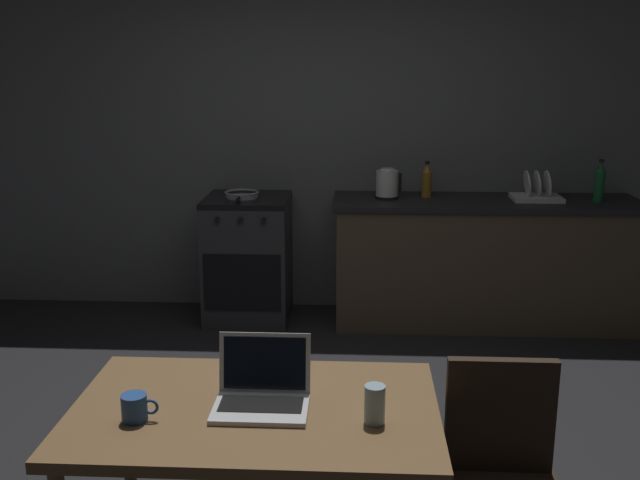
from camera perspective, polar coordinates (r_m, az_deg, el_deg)
ground_plane at (r=3.72m, az=-2.18°, el=-16.62°), size 12.00×12.00×0.00m
back_wall at (r=5.51m, az=3.03°, el=9.02°), size 6.40×0.10×2.82m
kitchen_counter at (r=5.42m, az=12.56°, el=-1.63°), size 2.16×0.64×0.91m
stove_oven at (r=5.40m, az=-5.61°, el=-1.43°), size 0.60×0.62×0.91m
dining_table at (r=2.61m, az=-5.04°, el=-14.22°), size 1.25×0.79×0.74m
chair at (r=2.70m, az=14.03°, el=-17.24°), size 0.40×0.40×0.89m
laptop at (r=2.56m, az=-4.53°, el=-11.80°), size 0.32×0.26×0.23m
electric_kettle at (r=5.22m, az=5.24°, el=4.34°), size 0.18×0.16×0.22m
bottle at (r=5.42m, az=20.92°, el=4.24°), size 0.07×0.07×0.30m
frying_pan at (r=5.27m, az=-6.12°, el=3.55°), size 0.25×0.42×0.05m
coffee_mug at (r=2.53m, az=-14.19°, el=-12.52°), size 0.12×0.08×0.09m
drinking_glass at (r=2.44m, az=4.28°, el=-12.62°), size 0.07×0.07×0.13m
dish_rack at (r=5.37m, az=16.49°, el=3.50°), size 0.34×0.26×0.21m
bottle_b at (r=5.31m, az=8.31°, el=4.62°), size 0.07×0.07×0.26m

